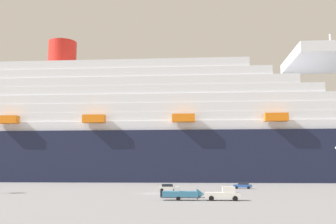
{
  "coord_description": "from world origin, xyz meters",
  "views": [
    {
      "loc": [
        13.54,
        -82.84,
        5.22
      ],
      "look_at": [
        -1.13,
        39.61,
        22.35
      ],
      "focal_mm": 43.02,
      "sensor_mm": 36.0,
      "label": 1
    }
  ],
  "objects_px": {
    "small_boat_on_trailer": "(185,194)",
    "parked_car_white_van": "(168,187)",
    "cruise_ship": "(140,133)",
    "parked_car_blue_suv": "(243,185)",
    "pickup_truck": "(224,194)"
  },
  "relations": [
    {
      "from": "small_boat_on_trailer",
      "to": "parked_car_white_van",
      "type": "xyz_separation_m",
      "value": [
        -5.68,
        24.98,
        -0.13
      ]
    },
    {
      "from": "small_boat_on_trailer",
      "to": "cruise_ship",
      "type": "bearing_deg",
      "value": 105.29
    },
    {
      "from": "cruise_ship",
      "to": "small_boat_on_trailer",
      "type": "xyz_separation_m",
      "value": [
        24.88,
        -91.0,
        -17.95
      ]
    },
    {
      "from": "cruise_ship",
      "to": "parked_car_white_van",
      "type": "distance_m",
      "value": 71.1
    },
    {
      "from": "parked_car_blue_suv",
      "to": "parked_car_white_van",
      "type": "bearing_deg",
      "value": -143.71
    },
    {
      "from": "cruise_ship",
      "to": "small_boat_on_trailer",
      "type": "distance_m",
      "value": 96.04
    },
    {
      "from": "pickup_truck",
      "to": "parked_car_blue_suv",
      "type": "bearing_deg",
      "value": 81.83
    },
    {
      "from": "small_boat_on_trailer",
      "to": "pickup_truck",
      "type": "bearing_deg",
      "value": 2.08
    },
    {
      "from": "pickup_truck",
      "to": "parked_car_white_van",
      "type": "distance_m",
      "value": 27.51
    },
    {
      "from": "small_boat_on_trailer",
      "to": "parked_car_blue_suv",
      "type": "xyz_separation_m",
      "value": [
        11.72,
        37.76,
        -0.13
      ]
    },
    {
      "from": "parked_car_white_van",
      "to": "parked_car_blue_suv",
      "type": "relative_size",
      "value": 0.95
    },
    {
      "from": "cruise_ship",
      "to": "parked_car_white_van",
      "type": "relative_size",
      "value": 60.67
    },
    {
      "from": "cruise_ship",
      "to": "parked_car_blue_suv",
      "type": "xyz_separation_m",
      "value": [
        36.6,
        -53.25,
        -18.08
      ]
    },
    {
      "from": "cruise_ship",
      "to": "small_boat_on_trailer",
      "type": "bearing_deg",
      "value": -74.71
    },
    {
      "from": "pickup_truck",
      "to": "parked_car_white_van",
      "type": "height_order",
      "value": "pickup_truck"
    }
  ]
}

